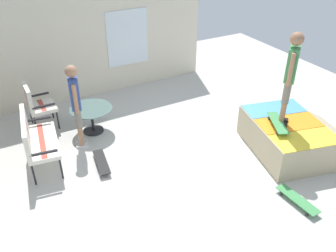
{
  "coord_description": "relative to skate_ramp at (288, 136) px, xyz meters",
  "views": [
    {
      "loc": [
        -4.63,
        2.97,
        4.27
      ],
      "look_at": [
        0.42,
        0.22,
        0.7
      ],
      "focal_mm": 38.68,
      "sensor_mm": 36.0,
      "label": 1
    }
  ],
  "objects": [
    {
      "name": "patio_table",
      "position": [
        2.53,
        3.17,
        0.08
      ],
      "size": [
        0.9,
        0.9,
        0.57
      ],
      "color": "black",
      "rests_on": "ground_plane"
    },
    {
      "name": "skate_ramp",
      "position": [
        0.0,
        0.0,
        0.0
      ],
      "size": [
        2.21,
        2.47,
        0.65
      ],
      "color": "tan",
      "rests_on": "ground_plane"
    },
    {
      "name": "ground_plane",
      "position": [
        0.53,
        1.96,
        -0.37
      ],
      "size": [
        12.0,
        12.0,
        0.1
      ],
      "primitive_type": "cube",
      "color": "beige"
    },
    {
      "name": "skateboard_by_bench",
      "position": [
        1.28,
        3.44,
        -0.24
      ],
      "size": [
        0.82,
        0.32,
        0.1
      ],
      "color": "black",
      "rests_on": "ground_plane"
    },
    {
      "name": "skateboard_spare",
      "position": [
        -1.24,
        0.93,
        -0.24
      ],
      "size": [
        0.81,
        0.23,
        0.1
      ],
      "color": "#3F8C4C",
      "rests_on": "ground_plane"
    },
    {
      "name": "skateboard_on_ramp",
      "position": [
        0.0,
        0.35,
        0.41
      ],
      "size": [
        0.8,
        0.54,
        0.1
      ],
      "color": "#3F8C4C",
      "rests_on": "skate_ramp"
    },
    {
      "name": "person_watching",
      "position": [
        2.15,
        3.55,
        0.7
      ],
      "size": [
        0.47,
        0.29,
        1.74
      ],
      "color": "silver",
      "rests_on": "ground_plane"
    },
    {
      "name": "patio_bench",
      "position": [
        1.89,
        4.45,
        0.29
      ],
      "size": [
        1.31,
        0.71,
        1.02
      ],
      "color": "black",
      "rests_on": "ground_plane"
    },
    {
      "name": "patio_chair_near_house",
      "position": [
        3.26,
        4.15,
        0.29
      ],
      "size": [
        0.62,
        0.55,
        1.02
      ],
      "color": "black",
      "rests_on": "ground_plane"
    },
    {
      "name": "house_facade",
      "position": [
        4.33,
        2.45,
        0.97
      ],
      "size": [
        0.23,
        6.0,
        2.58
      ],
      "color": "beige",
      "rests_on": "ground_plane"
    },
    {
      "name": "person_skater",
      "position": [
        0.08,
        0.17,
        1.37
      ],
      "size": [
        0.36,
        0.39,
        1.77
      ],
      "color": "black",
      "rests_on": "skate_ramp"
    }
  ]
}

